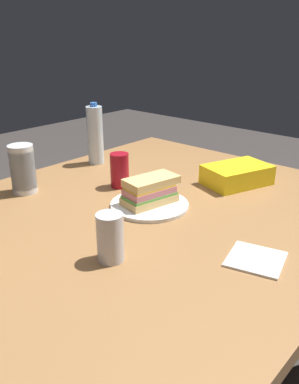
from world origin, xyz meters
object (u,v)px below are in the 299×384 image
soda_can_red (120,170)px  water_bottle_tall (95,135)px  dining_table (142,235)px  paper_plate (149,205)px  plastic_cup_stack (23,169)px  sandwich (150,191)px  soda_can_silver (110,237)px  chip_bag (237,175)px

soda_can_red → water_bottle_tall: 0.30m
dining_table → soda_can_red: 0.27m
soda_can_red → paper_plate: bearing=-107.8°
dining_table → plastic_cup_stack: plastic_cup_stack is taller
paper_plate → soda_can_red: (0.06, 0.20, 0.06)m
sandwich → water_bottle_tall: water_bottle_tall is taller
plastic_cup_stack → soda_can_silver: 0.56m
sandwich → dining_table: bearing=-166.8°
soda_can_red → plastic_cup_stack: bearing=140.7°
dining_table → water_bottle_tall: water_bottle_tall is taller
soda_can_red → soda_can_silver: same height
chip_bag → soda_can_silver: bearing=22.9°
paper_plate → sandwich: bearing=15.2°
paper_plate → sandwich: sandwich is taller
paper_plate → water_bottle_tall: size_ratio=0.98×
sandwich → water_bottle_tall: bearing=68.2°
sandwich → chip_bag: size_ratio=0.86×
chip_bag → soda_can_silver: (-0.66, -0.04, 0.03)m
water_bottle_tall → plastic_cup_stack: bearing=-170.9°
chip_bag → plastic_cup_stack: (-0.55, 0.51, 0.05)m
soda_can_red → soda_can_silver: (-0.36, -0.34, 0.00)m
plastic_cup_stack → soda_can_silver: size_ratio=1.37×
chip_bag → dining_table: bearing=7.2°
sandwich → soda_can_red: soda_can_red is taller
dining_table → chip_bag: bearing=-12.4°
sandwich → soda_can_silver: 0.34m
chip_bag → water_bottle_tall: bearing=-53.5°
paper_plate → soda_can_red: soda_can_red is taller
chip_bag → plastic_cup_stack: size_ratio=1.38×
soda_can_red → soda_can_silver: 0.50m
paper_plate → chip_bag: 0.38m
soda_can_red → water_bottle_tall: (0.13, 0.27, 0.06)m
soda_can_silver → chip_bag: bearing=3.2°
soda_can_silver → water_bottle_tall: bearing=51.0°
dining_table → water_bottle_tall: 0.57m
dining_table → soda_can_red: soda_can_red is taller
sandwich → chip_bag: bearing=-16.0°
chip_bag → sandwich: bearing=3.6°
paper_plate → chip_bag: chip_bag is taller
sandwich → soda_can_silver: soda_can_silver is taller
dining_table → plastic_cup_stack: bearing=108.9°
sandwich → water_bottle_tall: 0.51m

